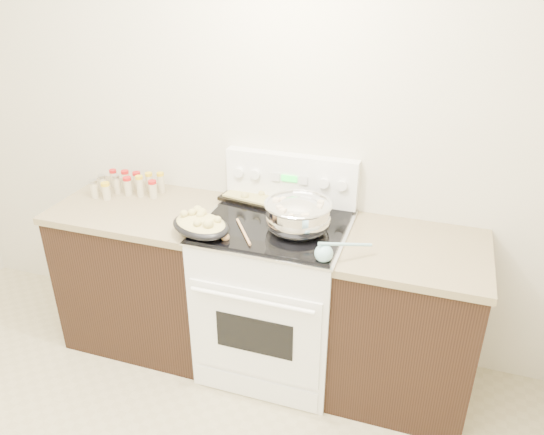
% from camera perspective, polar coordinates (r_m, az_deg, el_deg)
% --- Properties ---
extents(counter_left, '(0.93, 0.67, 0.92)m').
position_cam_1_polar(counter_left, '(3.37, -13.25, -5.72)').
color(counter_left, black).
rests_on(counter_left, ground).
extents(counter_right, '(0.73, 0.67, 0.92)m').
position_cam_1_polar(counter_right, '(2.97, 14.13, -10.85)').
color(counter_right, black).
rests_on(counter_right, ground).
extents(kitchen_range, '(0.78, 0.73, 1.22)m').
position_cam_1_polar(kitchen_range, '(3.04, 0.33, -8.14)').
color(kitchen_range, white).
rests_on(kitchen_range, ground).
extents(mixing_bowl, '(0.36, 0.36, 0.20)m').
position_cam_1_polar(mixing_bowl, '(2.70, 2.80, 0.12)').
color(mixing_bowl, silver).
rests_on(mixing_bowl, kitchen_range).
extents(roasting_pan, '(0.40, 0.34, 0.11)m').
position_cam_1_polar(roasting_pan, '(2.71, -7.67, -0.75)').
color(roasting_pan, black).
rests_on(roasting_pan, kitchen_range).
extents(baking_sheet, '(0.48, 0.37, 0.06)m').
position_cam_1_polar(baking_sheet, '(3.08, -0.88, 2.41)').
color(baking_sheet, black).
rests_on(baking_sheet, kitchen_range).
extents(wooden_spoon, '(0.17, 0.24, 0.04)m').
position_cam_1_polar(wooden_spoon, '(2.67, -4.28, -1.87)').
color(wooden_spoon, tan).
rests_on(wooden_spoon, kitchen_range).
extents(blue_ladle, '(0.25, 0.20, 0.11)m').
position_cam_1_polar(blue_ladle, '(2.48, 5.82, -3.76)').
color(blue_ladle, '#87BCC9').
rests_on(blue_ladle, kitchen_range).
extents(spice_jars, '(0.39, 0.25, 0.13)m').
position_cam_1_polar(spice_jars, '(3.30, -15.27, 3.47)').
color(spice_jars, '#BFB28C').
rests_on(spice_jars, counter_left).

